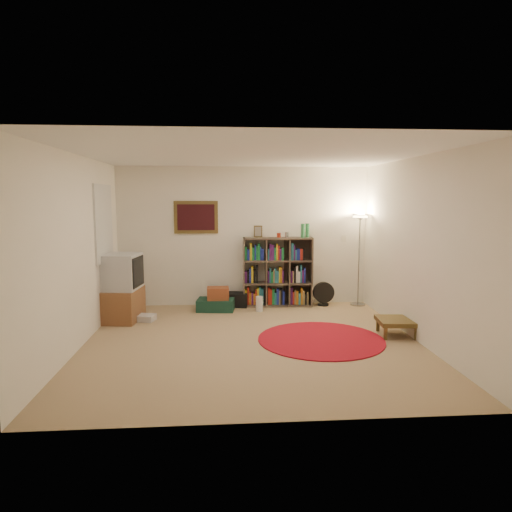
{
  "coord_description": "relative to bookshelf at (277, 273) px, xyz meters",
  "views": [
    {
      "loc": [
        -0.4,
        -5.98,
        1.94
      ],
      "look_at": [
        0.1,
        0.6,
        1.1
      ],
      "focal_mm": 32.0,
      "sensor_mm": 36.0,
      "label": 1
    }
  ],
  "objects": [
    {
      "name": "room",
      "position": [
        -0.64,
        -2.06,
        0.66
      ],
      "size": [
        4.54,
        4.54,
        2.54
      ],
      "color": "#9B7F5B",
      "rests_on": "ground"
    },
    {
      "name": "bookshelf",
      "position": [
        0.0,
        0.0,
        0.0
      ],
      "size": [
        1.26,
        0.43,
        1.49
      ],
      "rotation": [
        0.0,
        0.0,
        -0.06
      ],
      "color": "#4A3D31",
      "rests_on": "ground"
    },
    {
      "name": "floor_lamp",
      "position": [
        1.48,
        -0.11,
        0.78
      ],
      "size": [
        0.36,
        0.36,
        1.66
      ],
      "rotation": [
        0.0,
        0.0,
        -0.13
      ],
      "color": "#959699",
      "rests_on": "ground"
    },
    {
      "name": "floor_fan",
      "position": [
        0.85,
        -0.11,
        -0.38
      ],
      "size": [
        0.38,
        0.21,
        0.44
      ],
      "rotation": [
        0.0,
        0.0,
        0.03
      ],
      "color": "black",
      "rests_on": "ground"
    },
    {
      "name": "tv_stand",
      "position": [
        -2.56,
        -0.84,
        -0.09
      ],
      "size": [
        0.6,
        0.79,
        1.07
      ],
      "rotation": [
        0.0,
        0.0,
        -0.13
      ],
      "color": "brown",
      "rests_on": "ground"
    },
    {
      "name": "dvd_box",
      "position": [
        -2.21,
        -0.9,
        -0.55
      ],
      "size": [
        0.34,
        0.3,
        0.1
      ],
      "rotation": [
        0.0,
        0.0,
        -0.24
      ],
      "color": "#B8B7BC",
      "rests_on": "ground"
    },
    {
      "name": "suitcase",
      "position": [
        -1.1,
        -0.31,
        -0.5
      ],
      "size": [
        0.67,
        0.48,
        0.2
      ],
      "rotation": [
        0.0,
        0.0,
        -0.12
      ],
      "color": "#123226",
      "rests_on": "ground"
    },
    {
      "name": "wicker_basket",
      "position": [
        -1.06,
        -0.35,
        -0.29
      ],
      "size": [
        0.37,
        0.27,
        0.21
      ],
      "rotation": [
        0.0,
        0.0,
        0.01
      ],
      "color": "brown",
      "rests_on": "suitcase"
    },
    {
      "name": "duffel_bag",
      "position": [
        -0.71,
        -0.04,
        -0.48
      ],
      "size": [
        0.41,
        0.36,
        0.25
      ],
      "rotation": [
        0.0,
        0.0,
        -0.19
      ],
      "color": "black",
      "rests_on": "ground"
    },
    {
      "name": "paper_towel",
      "position": [
        -0.35,
        -0.43,
        -0.47
      ],
      "size": [
        0.13,
        0.13,
        0.26
      ],
      "rotation": [
        0.0,
        0.0,
        -0.06
      ],
      "color": "silver",
      "rests_on": "ground"
    },
    {
      "name": "red_rug",
      "position": [
        0.36,
        -2.09,
        -0.59
      ],
      "size": [
        1.74,
        1.74,
        0.02
      ],
      "color": "maroon",
      "rests_on": "ground"
    },
    {
      "name": "side_table",
      "position": [
        1.48,
        -1.97,
        -0.4
      ],
      "size": [
        0.57,
        0.57,
        0.24
      ],
      "rotation": [
        0.0,
        0.0,
        -0.09
      ],
      "color": "#463618",
      "rests_on": "ground"
    }
  ]
}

